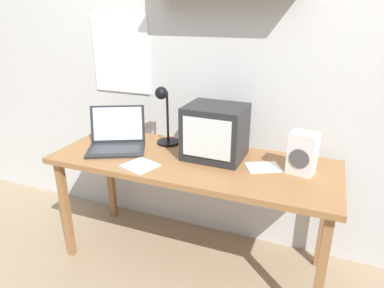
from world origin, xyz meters
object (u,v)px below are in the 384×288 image
at_px(printed_handout, 140,165).
at_px(laptop, 117,138).
at_px(juice_glass, 114,127).
at_px(corner_desk, 192,169).
at_px(open_notebook, 263,167).
at_px(crt_monitor, 215,132).
at_px(desk_lamp, 164,113).
at_px(space_heater, 302,153).

bearing_deg(printed_handout, laptop, 145.03).
bearing_deg(juice_glass, corner_desk, -14.85).
relative_size(open_notebook, printed_handout, 1.03).
xyz_separation_m(laptop, printed_handout, (0.28, -0.20, -0.06)).
bearing_deg(crt_monitor, open_notebook, -6.92).
bearing_deg(corner_desk, desk_lamp, 147.25).
xyz_separation_m(laptop, open_notebook, (0.95, 0.04, -0.06)).
bearing_deg(space_heater, juice_glass, -173.88).
bearing_deg(printed_handout, desk_lamp, 92.27).
distance_m(corner_desk, juice_glass, 0.70).
distance_m(corner_desk, crt_monitor, 0.27).
distance_m(space_heater, open_notebook, 0.23).
bearing_deg(printed_handout, corner_desk, 38.57).
xyz_separation_m(corner_desk, juice_glass, (-0.66, 0.18, 0.13)).
height_order(laptop, space_heater, laptop).
xyz_separation_m(desk_lamp, open_notebook, (0.68, -0.12, -0.21)).
height_order(crt_monitor, space_heater, crt_monitor).
distance_m(laptop, printed_handout, 0.35).
bearing_deg(laptop, open_notebook, -23.30).
xyz_separation_m(laptop, space_heater, (1.15, 0.05, 0.05)).
bearing_deg(desk_lamp, laptop, -126.49).
xyz_separation_m(desk_lamp, juice_glass, (-0.40, 0.01, -0.15)).
bearing_deg(corner_desk, open_notebook, 6.05).
relative_size(corner_desk, crt_monitor, 4.80).
bearing_deg(open_notebook, juice_glass, 173.13).
height_order(juice_glass, space_heater, space_heater).
relative_size(juice_glass, open_notebook, 0.64).
xyz_separation_m(space_heater, printed_handout, (-0.87, -0.25, -0.11)).
bearing_deg(open_notebook, laptop, -177.43).
height_order(open_notebook, printed_handout, same).
distance_m(corner_desk, open_notebook, 0.43).
xyz_separation_m(open_notebook, printed_handout, (-0.67, -0.24, 0.00)).
bearing_deg(laptop, juice_glass, 101.95).
relative_size(space_heater, open_notebook, 1.00).
distance_m(juice_glass, space_heater, 1.29).
relative_size(crt_monitor, space_heater, 1.54).
bearing_deg(open_notebook, corner_desk, -173.95).
height_order(corner_desk, juice_glass, juice_glass).
bearing_deg(space_heater, desk_lamp, -175.73).
height_order(crt_monitor, printed_handout, crt_monitor).
bearing_deg(desk_lamp, printed_handout, -65.78).
distance_m(laptop, juice_glass, 0.22).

